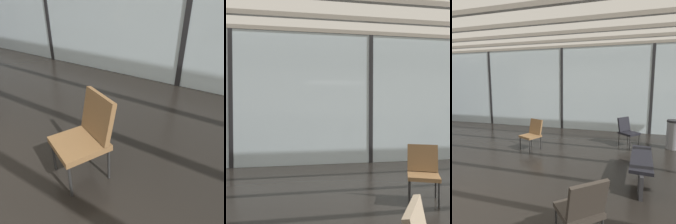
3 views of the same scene
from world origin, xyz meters
TOP-DOWN VIEW (x-y plane):
  - lounge_chair_2 at (-0.02, 2.31)m, footprint 0.65×0.67m

SIDE VIEW (x-z plane):
  - lounge_chair_2 at x=-0.02m, z-range 0.06..0.93m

